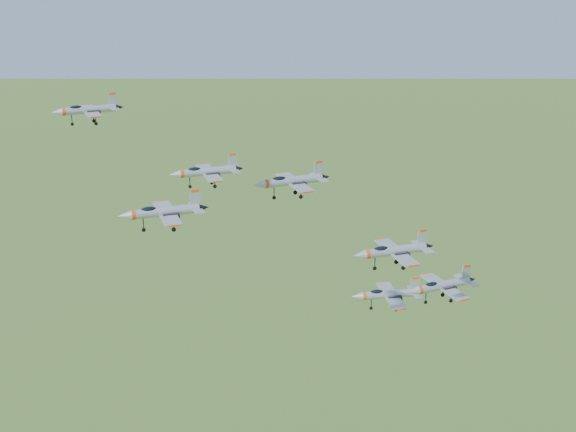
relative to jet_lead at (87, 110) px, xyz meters
name	(u,v)px	position (x,y,z in m)	size (l,w,h in m)	color
jet_lead	(87,110)	(0.00, 0.00, 0.00)	(11.62, 9.62, 3.10)	#9DA3A9
jet_left_high	(206,171)	(16.93, -10.30, -8.95)	(12.17, 9.99, 3.26)	#9DA3A9
jet_right_high	(163,212)	(6.89, -30.33, -7.92)	(12.23, 10.04, 3.28)	#9DA3A9
jet_left_low	(291,181)	(31.94, -7.77, -12.66)	(14.05, 11.61, 3.75)	#9DA3A9
jet_right_low	(393,251)	(39.95, -31.82, -17.00)	(12.98, 10.66, 3.48)	#9DA3A9
jet_trail	(441,285)	(54.09, -21.57, -29.04)	(13.62, 11.33, 3.64)	#9DA3A9
jet_extra	(388,294)	(49.04, -11.56, -34.41)	(13.85, 11.57, 3.70)	#9DA3A9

